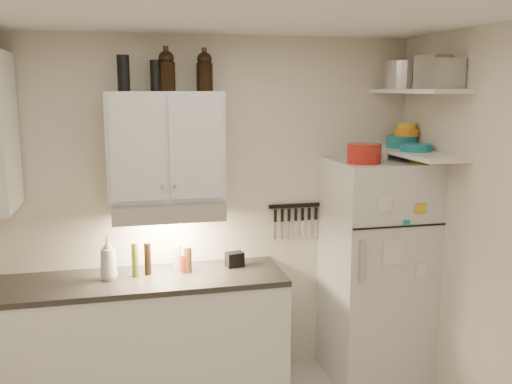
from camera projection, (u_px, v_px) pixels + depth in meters
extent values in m
cube|color=white|center=(248.00, 2.00, 2.63)|extent=(3.20, 3.00, 0.02)
cube|color=beige|center=(205.00, 212.00, 4.31)|extent=(3.20, 0.02, 2.60)
cube|color=white|center=(137.00, 343.00, 4.04)|extent=(2.10, 0.60, 0.88)
cube|color=#2C2926|center=(134.00, 281.00, 3.96)|extent=(2.10, 0.62, 0.04)
cube|color=white|center=(165.00, 146.00, 3.98)|extent=(0.80, 0.33, 0.75)
cube|color=silver|center=(168.00, 208.00, 3.99)|extent=(0.76, 0.46, 0.12)
cube|color=silver|center=(376.00, 271.00, 4.33)|extent=(0.70, 0.68, 1.70)
cube|color=white|center=(418.00, 91.00, 4.01)|extent=(0.30, 0.95, 0.03)
cube|color=white|center=(415.00, 153.00, 4.09)|extent=(0.30, 0.95, 0.03)
cube|color=black|center=(295.00, 206.00, 4.44)|extent=(0.42, 0.02, 0.03)
cylinder|color=#A01D12|center=(364.00, 154.00, 4.00)|extent=(0.31, 0.31, 0.14)
cube|color=gold|center=(430.00, 158.00, 4.02)|extent=(0.22, 0.25, 0.07)
cylinder|color=silver|center=(385.00, 154.00, 4.18)|extent=(0.07, 0.07, 0.09)
cylinder|color=silver|center=(404.00, 75.00, 4.25)|extent=(0.30, 0.30, 0.20)
cube|color=#AAAAAD|center=(436.00, 72.00, 3.91)|extent=(0.27, 0.25, 0.23)
cube|color=#AAAAAD|center=(444.00, 74.00, 3.75)|extent=(0.20, 0.20, 0.20)
cylinder|color=teal|center=(401.00, 142.00, 4.33)|extent=(0.23, 0.23, 0.09)
cylinder|color=orange|center=(406.00, 132.00, 4.31)|extent=(0.18, 0.18, 0.05)
cylinder|color=gold|center=(407.00, 126.00, 4.31)|extent=(0.14, 0.14, 0.05)
cylinder|color=teal|center=(415.00, 147.00, 4.08)|extent=(0.26, 0.26, 0.05)
cylinder|color=black|center=(155.00, 76.00, 3.86)|extent=(0.09, 0.09, 0.21)
cylinder|color=black|center=(123.00, 73.00, 3.78)|extent=(0.10, 0.10, 0.24)
imported|color=white|center=(108.00, 256.00, 3.91)|extent=(0.13, 0.13, 0.33)
cylinder|color=brown|center=(188.00, 260.00, 4.07)|extent=(0.07, 0.07, 0.19)
cylinder|color=#525B16|center=(135.00, 260.00, 3.97)|extent=(0.05, 0.05, 0.24)
cylinder|color=black|center=(148.00, 259.00, 4.02)|extent=(0.05, 0.05, 0.23)
cylinder|color=silver|center=(177.00, 257.00, 4.13)|extent=(0.07, 0.07, 0.19)
cylinder|color=#A01D12|center=(185.00, 264.00, 4.08)|extent=(0.08, 0.08, 0.13)
cube|color=black|center=(235.00, 259.00, 4.21)|extent=(0.14, 0.11, 0.11)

